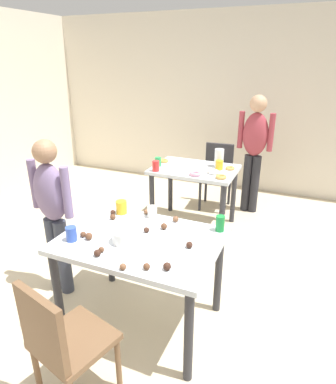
{
  "coord_description": "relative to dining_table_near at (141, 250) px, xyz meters",
  "views": [
    {
      "loc": [
        0.98,
        -1.97,
        1.96
      ],
      "look_at": [
        -0.05,
        0.45,
        0.9
      ],
      "focal_mm": 31.32,
      "sensor_mm": 36.0,
      "label": 1
    }
  ],
  "objects": [
    {
      "name": "cake_ball_10",
      "position": [
        -0.33,
        -0.16,
        0.13
      ],
      "size": [
        0.05,
        0.05,
        0.05
      ],
      "primitive_type": "sphere",
      "color": "brown",
      "rests_on": "dining_table_near"
    },
    {
      "name": "wall_back",
      "position": [
        0.03,
        3.31,
        0.65
      ],
      "size": [
        6.4,
        0.1,
        2.6
      ],
      "primitive_type": "cube",
      "color": "beige",
      "rests_on": "ground_plane"
    },
    {
      "name": "cake_ball_0",
      "position": [
        0.21,
        -0.32,
        0.12
      ],
      "size": [
        0.04,
        0.04,
        0.04
      ],
      "primitive_type": "sphere",
      "color": "brown",
      "rests_on": "dining_table_near"
    },
    {
      "name": "pitcher_far",
      "position": [
        0.08,
        1.87,
        0.21
      ],
      "size": [
        0.11,
        0.11,
        0.21
      ],
      "primitive_type": "cylinder",
      "color": "white",
      "rests_on": "dining_table_far"
    },
    {
      "name": "donut_far_2",
      "position": [
        0.09,
        1.61,
        0.12
      ],
      "size": [
        0.13,
        0.13,
        0.04
      ],
      "primitive_type": "torus",
      "color": "white",
      "rests_on": "dining_table_far"
    },
    {
      "name": "cake_ball_7",
      "position": [
        0.14,
        0.35,
        0.12
      ],
      "size": [
        0.05,
        0.05,
        0.05
      ],
      "primitive_type": "sphere",
      "color": "brown",
      "rests_on": "dining_table_near"
    },
    {
      "name": "cup_near_2",
      "position": [
        -0.43,
        -0.22,
        0.15
      ],
      "size": [
        0.08,
        0.08,
        0.11
      ],
      "primitive_type": "cylinder",
      "color": "#3351B2",
      "rests_on": "dining_table_near"
    },
    {
      "name": "cake_ball_13",
      "position": [
        -0.39,
        -0.14,
        0.12
      ],
      "size": [
        0.04,
        0.04,
        0.04
      ],
      "primitive_type": "sphere",
      "color": "brown",
      "rests_on": "dining_table_near"
    },
    {
      "name": "cup_near_1",
      "position": [
        -0.33,
        0.31,
        0.16
      ],
      "size": [
        0.09,
        0.09,
        0.11
      ],
      "primitive_type": "cylinder",
      "color": "yellow",
      "rests_on": "dining_table_near"
    },
    {
      "name": "mixing_bowl",
      "position": [
        -0.07,
        -0.08,
        0.15
      ],
      "size": [
        0.18,
        0.18,
        0.09
      ],
      "primitive_type": "cylinder",
      "color": "white",
      "rests_on": "dining_table_near"
    },
    {
      "name": "cake_ball_11",
      "position": [
        0.37,
        0.02,
        0.12
      ],
      "size": [
        0.05,
        0.05,
        0.05
      ],
      "primitive_type": "sphere",
      "color": "#3D2319",
      "rests_on": "dining_table_near"
    },
    {
      "name": "dining_table_far",
      "position": [
        -0.17,
        1.71,
        -0.02
      ],
      "size": [
        0.97,
        0.69,
        0.75
      ],
      "color": "silver",
      "rests_on": "ground_plane"
    },
    {
      "name": "cake_ball_9",
      "position": [
        0.33,
        -0.28,
        0.13
      ],
      "size": [
        0.05,
        0.05,
        0.05
      ],
      "primitive_type": "sphere",
      "color": "#3D2319",
      "rests_on": "dining_table_near"
    },
    {
      "name": "cup_far_0",
      "position": [
        -0.54,
        1.43,
        0.16
      ],
      "size": [
        0.08,
        0.08,
        0.12
      ],
      "primitive_type": "cylinder",
      "color": "red",
      "rests_on": "dining_table_far"
    },
    {
      "name": "soda_can",
      "position": [
        0.5,
        0.34,
        0.16
      ],
      "size": [
        0.07,
        0.07,
        0.12
      ],
      "primitive_type": "cylinder",
      "color": "#198438",
      "rests_on": "dining_table_near"
    },
    {
      "name": "donut_far_4",
      "position": [
        -0.08,
        1.47,
        0.12
      ],
      "size": [
        0.14,
        0.14,
        0.04
      ],
      "primitive_type": "torus",
      "color": "pink",
      "rests_on": "dining_table_far"
    },
    {
      "name": "ground_plane",
      "position": [
        0.03,
        0.11,
        -0.65
      ],
      "size": [
        6.4,
        6.4,
        0.0
      ],
      "primitive_type": "plane",
      "color": "beige"
    },
    {
      "name": "fork_near",
      "position": [
        0.42,
        -0.13,
        0.1
      ],
      "size": [
        0.17,
        0.02,
        0.01
      ],
      "primitive_type": "cube",
      "color": "silver",
      "rests_on": "dining_table_near"
    },
    {
      "name": "person_adult_far",
      "position": [
        0.39,
        2.42,
        0.28
      ],
      "size": [
        0.45,
        0.22,
        1.54
      ],
      "color": "#28282D",
      "rests_on": "ground_plane"
    },
    {
      "name": "cake_ball_12",
      "position": [
        0.1,
        0.2,
        0.12
      ],
      "size": [
        0.05,
        0.05,
        0.05
      ],
      "primitive_type": "sphere",
      "color": "brown",
      "rests_on": "dining_table_near"
    },
    {
      "name": "donut_far_3",
      "position": [
        0.23,
        1.82,
        0.12
      ],
      "size": [
        0.11,
        0.11,
        0.03
      ],
      "primitive_type": "torus",
      "color": "gold",
      "rests_on": "dining_table_far"
    },
    {
      "name": "cup_far_2",
      "position": [
        0.11,
        1.77,
        0.16
      ],
      "size": [
        0.08,
        0.08,
        0.11
      ],
      "primitive_type": "cylinder",
      "color": "yellow",
      "rests_on": "dining_table_far"
    },
    {
      "name": "cake_ball_8",
      "position": [
        -0.15,
        -0.32,
        0.12
      ],
      "size": [
        0.05,
        0.05,
        0.05
      ],
      "primitive_type": "sphere",
      "color": "#3D2319",
      "rests_on": "dining_table_near"
    },
    {
      "name": "cake_ball_4",
      "position": [
        0.08,
        -0.38,
        0.12
      ],
      "size": [
        0.04,
        0.04,
        0.04
      ],
      "primitive_type": "sphere",
      "color": "brown",
      "rests_on": "dining_table_near"
    },
    {
      "name": "chair_far_table",
      "position": [
        -0.08,
        2.42,
        -0.15
      ],
      "size": [
        0.42,
        0.42,
        0.87
      ],
      "color": "#2D2D33",
      "rests_on": "ground_plane"
    },
    {
      "name": "cake_ball_1",
      "position": [
        -0.39,
        0.26,
        0.12
      ],
      "size": [
        0.04,
        0.04,
        0.04
      ],
      "primitive_type": "sphere",
      "color": "#3D2319",
      "rests_on": "dining_table_near"
    },
    {
      "name": "cake_ball_6",
      "position": [
        -0.15,
        -0.26,
        0.12
      ],
      "size": [
        0.04,
        0.04,
        0.04
      ],
      "primitive_type": "sphere",
      "color": "brown",
      "rests_on": "dining_table_near"
    },
    {
      "name": "cup_far_1",
      "position": [
        -0.6,
        1.61,
        0.15
      ],
      "size": [
        0.07,
        0.07,
        0.11
      ],
      "primitive_type": "cylinder",
      "color": "green",
      "rests_on": "dining_table_far"
    },
    {
      "name": "donut_far_1",
      "position": [
        0.21,
        1.48,
        0.12
      ],
      "size": [
        0.12,
        0.12,
        0.04
      ],
      "primitive_type": "torus",
      "color": "gold",
      "rests_on": "dining_table_far"
    },
    {
      "name": "chair_near_table",
      "position": [
        -0.09,
        -0.79,
        -0.15
      ],
      "size": [
        0.49,
        0.49,
        0.87
      ],
      "color": "brown",
      "rests_on": "ground_plane"
    },
    {
      "name": "cup_near_0",
      "position": [
        -0.07,
        0.34,
        0.15
      ],
      "size": [
        0.08,
        0.08,
        0.1
      ],
      "primitive_type": "cylinder",
      "color": "white",
      "rests_on": "dining_table_near"
    },
    {
      "name": "person_girl_near",
      "position": [
        -0.85,
        0.07,
        0.17
      ],
      "size": [
        0.46,
        0.24,
        1.38
      ],
      "color": "#383D4C",
      "rests_on": "ground_plane"
    },
    {
      "name": "donut_far_0",
      "position": [
        -0.6,
        1.79,
        0.12
      ],
      "size": [
        0.11,
        0.11,
        0.03
      ],
      "primitive_type": "torus",
      "color": "gold",
      "rests_on": "dining_table_far"
    },
    {
      "name": "cake_ball_2",
      "position": [
        0.0,
        0.1,
        0.12
      ],
      "size": [
        0.04,
        0.04,
        0.04
      ],
      "primitive_type": "sphere",
      "color": "#3D2319",
      "rests_on": "dining_table_near"
    },
    {
      "name": "cake_ball_5",
      "position": [
        -0.34,
        0.18,
        0.12
      ],
      "size": [
        0.05,
        0.05,
        0.05
      ],
      "primitive_type": "sphere",
      "color": "brown",
      "rests_on": "dining_table_near"
    },
    {
      "name": "dining_table_near",
      "position": [
        0.0,
        0.0,
        0.0
      ],
      "size": [
        1.13,
        0.82,
        0.75
      ],
      "color": "silver",
      "rests_on": "ground_plane"
    },
    {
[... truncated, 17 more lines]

